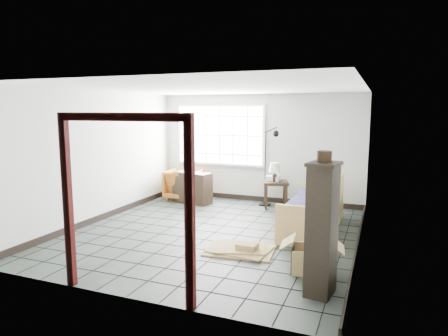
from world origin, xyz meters
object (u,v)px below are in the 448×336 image
at_px(armchair, 184,183).
at_px(side_table, 276,186).
at_px(futon_sofa, 317,210).
at_px(tall_shelf, 322,228).

height_order(armchair, side_table, armchair).
relative_size(armchair, side_table, 1.17).
bearing_deg(side_table, armchair, -179.80).
bearing_deg(futon_sofa, tall_shelf, -79.85).
xyz_separation_m(side_table, tall_shelf, (1.60, -4.06, 0.32)).
bearing_deg(armchair, tall_shelf, 132.01).
distance_m(futon_sofa, side_table, 1.80).
relative_size(armchair, tall_shelf, 0.51).
relative_size(side_table, tall_shelf, 0.44).
bearing_deg(tall_shelf, armchair, 142.29).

